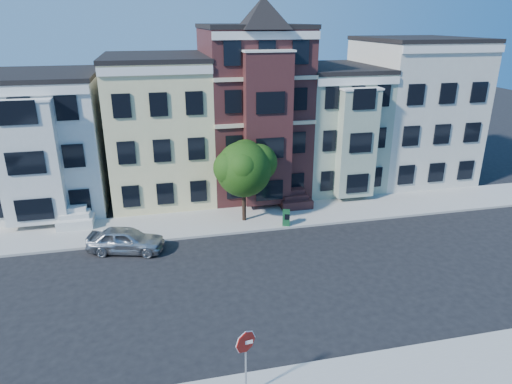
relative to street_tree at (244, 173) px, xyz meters
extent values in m
plane|color=black|center=(2.03, -7.73, -3.43)|extent=(120.00, 120.00, 0.00)
cube|color=#9E9B93|center=(2.03, 0.27, -3.36)|extent=(60.00, 4.00, 0.15)
cube|color=silver|center=(-12.97, 6.77, 1.07)|extent=(8.00, 9.00, 9.00)
cube|color=beige|center=(-4.97, 6.77, 1.57)|extent=(7.00, 9.00, 10.00)
cube|color=#401C1C|center=(2.03, 6.77, 2.57)|extent=(7.00, 9.00, 12.00)
cube|color=#92A18A|center=(8.53, 6.77, 1.07)|extent=(6.00, 9.00, 9.00)
cube|color=beige|center=(15.53, 6.77, 2.07)|extent=(8.00, 9.00, 11.00)
imported|color=#A9ACB2|center=(-7.46, -2.53, -2.69)|extent=(4.66, 2.84, 1.48)
cube|color=#1A5A2F|center=(2.46, -1.43, -2.77)|extent=(0.56, 0.53, 1.03)
cylinder|color=beige|center=(-8.83, -1.13, -2.99)|extent=(0.24, 0.24, 0.59)
camera|label=1|loc=(-5.40, -27.09, 9.16)|focal=32.00mm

